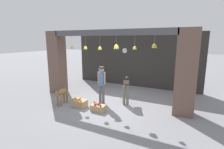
# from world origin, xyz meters

# --- Properties ---
(ground_plane) EXTENTS (60.00, 60.00, 0.00)m
(ground_plane) POSITION_xyz_m (0.00, 0.00, 0.00)
(ground_plane) COLOR gray
(shop_back_wall) EXTENTS (7.32, 0.12, 3.06)m
(shop_back_wall) POSITION_xyz_m (0.00, 3.23, 1.53)
(shop_back_wall) COLOR #2D2B28
(shop_back_wall) RESTS_ON ground_plane
(shop_pillar_left) EXTENTS (0.70, 0.60, 3.06)m
(shop_pillar_left) POSITION_xyz_m (-3.01, 0.30, 1.53)
(shop_pillar_left) COLOR brown
(shop_pillar_left) RESTS_ON ground_plane
(shop_pillar_right) EXTENTS (0.70, 0.60, 3.06)m
(shop_pillar_right) POSITION_xyz_m (3.01, 0.30, 1.53)
(shop_pillar_right) COLOR brown
(shop_pillar_right) RESTS_ON ground_plane
(storefront_awning) EXTENTS (5.42, 0.26, 0.85)m
(storefront_awning) POSITION_xyz_m (0.00, 0.12, 2.91)
(storefront_awning) COLOR #4C4C51
(dog) EXTENTS (0.36, 0.89, 0.73)m
(dog) POSITION_xyz_m (-1.57, -1.01, 0.50)
(dog) COLOR olive
(dog) RESTS_ON ground_plane
(shopkeeper) EXTENTS (0.34, 0.27, 1.57)m
(shopkeeper) POSITION_xyz_m (-0.20, -0.09, 0.91)
(shopkeeper) COLOR #56565B
(shopkeeper) RESTS_ON ground_plane
(worker_stooping) EXTENTS (0.43, 0.80, 1.07)m
(worker_stooping) POSITION_xyz_m (0.72, 0.41, 0.71)
(worker_stooping) COLOR #6B665B
(worker_stooping) RESTS_ON ground_plane
(fruit_crate_oranges) EXTENTS (0.57, 0.38, 0.36)m
(fruit_crate_oranges) POSITION_xyz_m (-0.79, -0.86, 0.15)
(fruit_crate_oranges) COLOR tan
(fruit_crate_oranges) RESTS_ON ground_plane
(fruit_crate_apples) EXTENTS (0.55, 0.33, 0.31)m
(fruit_crate_apples) POSITION_xyz_m (0.10, -0.87, 0.13)
(fruit_crate_apples) COLOR tan
(fruit_crate_apples) RESTS_ON ground_plane
(water_bottle) EXTENTS (0.08, 0.08, 0.27)m
(water_bottle) POSITION_xyz_m (-1.16, -0.67, 0.13)
(water_bottle) COLOR silver
(water_bottle) RESTS_ON ground_plane
(wall_clock) EXTENTS (0.30, 0.03, 0.30)m
(wall_clock) POSITION_xyz_m (-0.56, 3.16, 2.04)
(wall_clock) COLOR black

